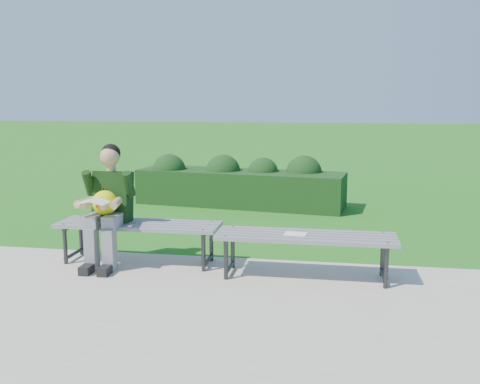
% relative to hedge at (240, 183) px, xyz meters
% --- Properties ---
extents(ground, '(80.00, 80.00, 0.00)m').
position_rel_hedge_xyz_m(ground, '(0.05, -3.24, -0.38)').
color(ground, '#1D691B').
rests_on(ground, ground).
extents(walkway, '(30.00, 3.50, 0.02)m').
position_rel_hedge_xyz_m(walkway, '(0.05, -4.99, -0.37)').
color(walkway, beige).
rests_on(walkway, ground).
extents(hedge, '(3.68, 1.39, 0.88)m').
position_rel_hedge_xyz_m(hedge, '(0.00, 0.00, 0.00)').
color(hedge, '#163A15').
rests_on(hedge, ground).
extents(bench_left, '(1.80, 0.50, 0.46)m').
position_rel_hedge_xyz_m(bench_left, '(-0.53, -3.59, 0.03)').
color(bench_left, gray).
rests_on(bench_left, walkway).
extents(bench_right, '(1.80, 0.50, 0.46)m').
position_rel_hedge_xyz_m(bench_right, '(1.32, -3.80, 0.03)').
color(bench_right, gray).
rests_on(bench_right, walkway).
extents(seated_boy, '(0.56, 0.76, 1.31)m').
position_rel_hedge_xyz_m(seated_boy, '(-0.83, -3.69, 0.33)').
color(seated_boy, slate).
rests_on(seated_boy, walkway).
extents(paper_sheet, '(0.24, 0.19, 0.01)m').
position_rel_hedge_xyz_m(paper_sheet, '(1.22, -3.80, 0.09)').
color(paper_sheet, white).
rests_on(paper_sheet, bench_right).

